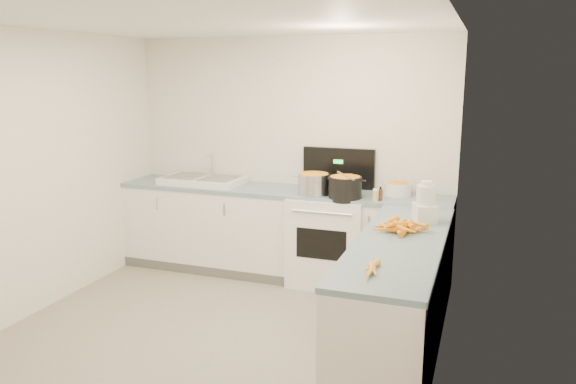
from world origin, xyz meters
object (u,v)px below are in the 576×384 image
(sink, at_px, (203,180))
(food_processor, at_px, (425,204))
(mixing_bowl, at_px, (398,189))
(black_pot, at_px, (345,188))
(steel_pot, at_px, (314,185))
(spice_jar, at_px, (376,196))
(extract_bottle, at_px, (380,195))
(stove, at_px, (330,238))

(sink, bearing_deg, food_processor, -18.72)
(mixing_bowl, bearing_deg, black_pot, -147.44)
(steel_pot, relative_size, mixing_bowl, 1.18)
(steel_pot, height_order, spice_jar, steel_pot)
(spice_jar, relative_size, food_processor, 0.29)
(mixing_bowl, bearing_deg, food_processor, -68.90)
(sink, relative_size, steel_pot, 2.71)
(sink, xyz_separation_m, mixing_bowl, (2.09, 0.11, 0.02))
(black_pot, distance_m, mixing_bowl, 0.55)
(food_processor, bearing_deg, black_pot, 141.61)
(sink, bearing_deg, black_pot, -6.28)
(sink, xyz_separation_m, extract_bottle, (1.98, -0.18, 0.02))
(stove, xyz_separation_m, mixing_bowl, (0.64, 0.13, 0.53))
(food_processor, bearing_deg, spice_jar, 130.08)
(spice_jar, xyz_separation_m, food_processor, (0.52, -0.62, 0.10))
(spice_jar, bearing_deg, sink, 173.66)
(stove, height_order, spice_jar, stove)
(stove, bearing_deg, sink, 179.38)
(black_pot, xyz_separation_m, mixing_bowl, (0.46, 0.29, -0.03))
(stove, distance_m, food_processor, 1.43)
(stove, xyz_separation_m, spice_jar, (0.49, -0.20, 0.51))
(sink, height_order, mixing_bowl, sink)
(stove, height_order, black_pot, stove)
(sink, relative_size, extract_bottle, 7.96)
(sink, distance_m, black_pot, 1.65)
(stove, height_order, sink, stove)
(stove, height_order, food_processor, stove)
(extract_bottle, bearing_deg, stove, 162.75)
(black_pot, distance_m, spice_jar, 0.31)
(steel_pot, bearing_deg, stove, 42.99)
(sink, relative_size, spice_jar, 8.83)
(black_pot, height_order, extract_bottle, black_pot)
(steel_pot, bearing_deg, spice_jar, -6.01)
(steel_pot, relative_size, extract_bottle, 2.93)
(mixing_bowl, bearing_deg, extract_bottle, -111.81)
(steel_pot, xyz_separation_m, extract_bottle, (0.67, -0.03, -0.04))
(food_processor, bearing_deg, stove, 140.98)
(extract_bottle, distance_m, food_processor, 0.82)
(stove, height_order, mixing_bowl, stove)
(sink, distance_m, mixing_bowl, 2.10)
(black_pot, bearing_deg, food_processor, -38.39)
(stove, distance_m, steel_pot, 0.59)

